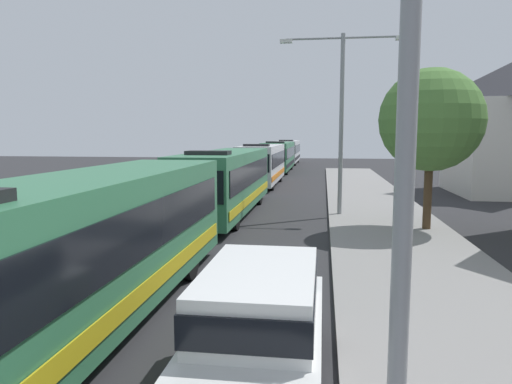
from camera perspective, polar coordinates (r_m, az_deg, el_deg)
name	(u,v)px	position (r m, az deg, el deg)	size (l,w,h in m)	color
bus_lead	(85,246)	(9.91, -19.90, -6.10)	(2.58, 12.33, 3.21)	#33724C
bus_second_in_line	(227,180)	(22.87, -3.54, 1.49)	(2.58, 12.34, 3.21)	#33724C
bus_middle	(262,163)	(36.02, 0.75, 3.49)	(2.58, 10.51, 3.21)	silver
bus_fourth_in_line	(279,156)	(49.25, 2.74, 4.41)	(2.58, 11.91, 3.21)	#33724C
bus_rear	(288,151)	(62.65, 3.90, 4.94)	(2.58, 11.65, 3.21)	silver
white_suv	(259,327)	(7.24, 0.33, -15.99)	(1.86, 5.11, 1.90)	white
streetlamp_near	(411,16)	(5.00, 18.17, 19.48)	(6.11, 0.28, 7.79)	gray
streetlamp_mid	(342,105)	(22.40, 10.30, 10.24)	(5.72, 0.28, 8.25)	gray
roadside_tree	(431,120)	(19.66, 20.35, 8.12)	(3.99, 3.99, 6.26)	#4C3823
house_distant_gabled	(507,128)	(34.65, 28.07, 6.84)	(6.61, 8.12, 8.40)	beige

